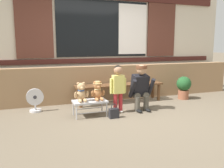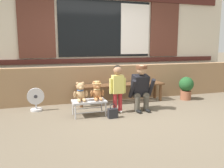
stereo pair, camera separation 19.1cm
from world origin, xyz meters
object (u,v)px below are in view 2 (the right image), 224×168
Objects in this scene: wooden_bench_long at (121,87)px; potted_plant at (186,87)px; teddy_bear_plain at (80,92)px; floor_fan at (36,100)px; small_display_bench at (89,102)px; handbag_on_ground at (113,113)px; teddy_bear_with_hat at (97,91)px; child_standing at (118,84)px; adult_crouching at (141,88)px.

potted_plant is at bearing -7.55° from wooden_bench_long.
teddy_bear_plain is 1.06m from floor_fan.
small_display_bench is 0.51m from handbag_on_ground.
small_display_bench is at bearing -179.23° from teddy_bear_with_hat.
teddy_bear_plain is 1.00× the size of teddy_bear_with_hat.
teddy_bear_plain is 2.81m from potted_plant.
teddy_bear_with_hat is at bearing -134.27° from wooden_bench_long.
teddy_bear_plain is 1.34× the size of handbag_on_ground.
child_standing reaches higher than small_display_bench.
handbag_on_ground is (0.22, -0.29, -0.38)m from teddy_bear_with_hat.
teddy_bear_with_hat is 2.50m from potted_plant.
child_standing reaches higher than handbag_on_ground.
teddy_bear_with_hat is 0.38× the size of child_standing.
teddy_bear_with_hat is at bearing 0.77° from small_display_bench.
floor_fan is at bearing 150.04° from teddy_bear_with_hat.
child_standing is at bearing -114.38° from wooden_bench_long.
handbag_on_ground is 1.65m from floor_fan.
teddy_bear_plain is 0.75m from child_standing.
teddy_bear_plain and teddy_bear_with_hat have the same top height.
small_display_bench is 1.12m from adult_crouching.
teddy_bear_with_hat is at bearing -166.39° from potted_plant.
handbag_on_ground is 0.57× the size of floor_fan.
adult_crouching reaches higher than small_display_bench.
child_standing reaches higher than teddy_bear_with_hat.
handbag_on_ground is at bearing -158.27° from potted_plant.
child_standing is 1.72m from floor_fan.
teddy_bear_with_hat is (-0.78, -0.80, 0.10)m from wooden_bench_long.
small_display_bench is 2.35× the size of handbag_on_ground.
teddy_bear_plain is at bearing -38.84° from floor_fan.
child_standing is at bearing 0.80° from teddy_bear_plain.
teddy_bear_plain is 0.38× the size of adult_crouching.
potted_plant reaches higher than small_display_bench.
wooden_bench_long is at bearing 65.62° from child_standing.
teddy_bear_with_hat is at bearing 0.13° from teddy_bear_plain.
small_display_bench is (-0.94, -0.81, -0.11)m from wooden_bench_long.
teddy_bear_with_hat is 0.38× the size of adult_crouching.
small_display_bench is at bearing 143.11° from handbag_on_ground.
potted_plant is at bearing 21.73° from handbag_on_ground.
child_standing is (0.74, 0.01, 0.13)m from teddy_bear_plain.
teddy_bear_with_hat is at bearing -177.72° from adult_crouching.
child_standing is at bearing -176.92° from adult_crouching.
teddy_bear_plain is 1.26m from adult_crouching.
wooden_bench_long reaches higher than small_display_bench.
teddy_bear_with_hat is 0.53m from handbag_on_ground.
adult_crouching is (1.10, 0.04, 0.21)m from small_display_bench.
teddy_bear_plain is at bearing -179.87° from teddy_bear_with_hat.
small_display_bench is 1.76× the size of teddy_bear_with_hat.
teddy_bear_plain is at bearing 179.49° from small_display_bench.
child_standing is at bearing -22.44° from floor_fan.
teddy_bear_plain is at bearing -178.27° from adult_crouching.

